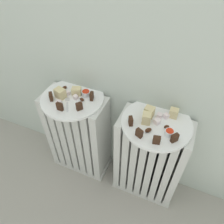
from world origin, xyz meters
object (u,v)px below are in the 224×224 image
at_px(jam_bowl_left, 86,93).
at_px(plate_right, 157,123).
at_px(radiator_left, 79,136).
at_px(radiator_right, 149,160).
at_px(jam_bowl_right, 169,132).
at_px(plate_left, 72,98).
at_px(fork, 67,103).

bearing_deg(jam_bowl_left, plate_right, -6.53).
bearing_deg(plate_right, jam_bowl_left, 173.47).
relative_size(radiator_left, radiator_right, 1.00).
relative_size(plate_right, jam_bowl_right, 7.94).
xyz_separation_m(plate_left, jam_bowl_left, (0.05, 0.04, 0.02)).
bearing_deg(jam_bowl_left, radiator_right, -6.53).
height_order(plate_left, fork, fork).
bearing_deg(plate_left, jam_bowl_right, -5.72).
bearing_deg(fork, radiator_right, 6.82).
bearing_deg(jam_bowl_right, plate_left, 174.28).
relative_size(plate_right, jam_bowl_left, 7.12).
height_order(radiator_left, plate_left, plate_left).
xyz_separation_m(plate_left, plate_right, (0.42, 0.00, 0.00)).
bearing_deg(plate_left, fork, -87.24).
bearing_deg(radiator_left, jam_bowl_left, 37.74).
distance_m(plate_right, fork, 0.42).
relative_size(radiator_left, jam_bowl_left, 12.72).
distance_m(radiator_left, radiator_right, 0.42).
xyz_separation_m(radiator_right, jam_bowl_right, (0.06, -0.05, 0.31)).
xyz_separation_m(radiator_left, fork, (0.00, -0.05, 0.29)).
relative_size(radiator_right, plate_right, 1.79).
relative_size(radiator_left, plate_left, 1.79).
height_order(plate_right, fork, fork).
relative_size(plate_right, fork, 3.31).
height_order(plate_right, jam_bowl_right, jam_bowl_right).
relative_size(radiator_right, jam_bowl_left, 12.72).
bearing_deg(plate_left, radiator_left, 90.00).
bearing_deg(plate_right, fork, -173.18).
bearing_deg(radiator_right, jam_bowl_left, 173.47).
distance_m(plate_left, jam_bowl_left, 0.07).
bearing_deg(radiator_right, jam_bowl_right, -37.63).
height_order(radiator_right, plate_left, plate_left).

